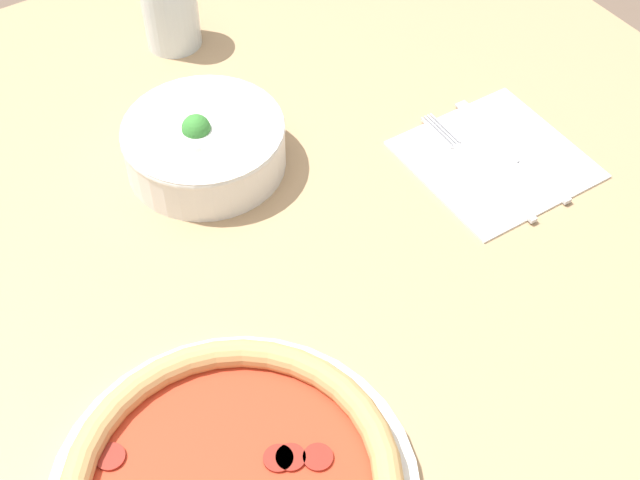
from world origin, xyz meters
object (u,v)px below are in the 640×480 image
Objects in this scene: fork at (478,167)px; knife at (516,154)px; glass at (171,12)px; bowl at (204,143)px.

fork and knife have the same top height.
knife is at bearing -60.85° from glass.
glass is (-0.18, 0.40, 0.04)m from fork.
knife is (0.30, -0.18, -0.03)m from bowl.
bowl is 0.92× the size of fork.
fork is at bearing -66.16° from glass.
fork is 0.44m from glass.
bowl is 0.31m from fork.
glass is at bearing 25.58° from fork.
knife is 0.47m from glass.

